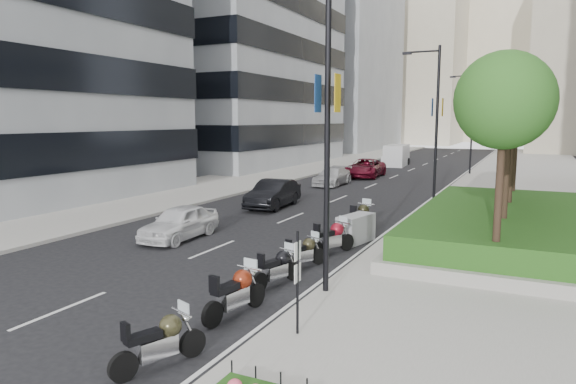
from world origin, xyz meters
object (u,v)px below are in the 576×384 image
Objects in this scene: motorcycle_1 at (236,293)px; car_c at (332,176)px; lamp_post_2 at (471,118)px; motorcycle_0 at (161,341)px; car_d at (365,168)px; motorcycle_6 at (361,217)px; delivery_van at (396,156)px; motorcycle_3 at (304,253)px; motorcycle_2 at (278,268)px; parking_sign at (298,277)px; motorcycle_4 at (332,238)px; motorcycle_5 at (356,229)px; lamp_post_0 at (322,114)px; car_a at (180,222)px; car_b at (273,194)px; lamp_post_1 at (434,117)px.

motorcycle_1 is 26.46m from car_c.
motorcycle_1 is (-1.31, -37.39, -4.45)m from lamp_post_2.
motorcycle_0 is 35.57m from car_d.
motorcycle_6 is 33.62m from delivery_van.
motorcycle_3 is 0.33× the size of car_d.
motorcycle_0 is 1.00× the size of motorcycle_2.
parking_sign is at bearing -78.20° from car_d.
motorcycle_4 is 2.06m from motorcycle_5.
lamp_post_2 is 35.11m from motorcycle_2.
motorcycle_6 is (-0.09, 8.38, 0.08)m from motorcycle_2.
delivery_van is at bearing 101.02° from lamp_post_0.
motorcycle_2 is 0.49× the size of car_a.
motorcycle_5 is at bearing -45.72° from car_b.
parking_sign is 1.06× the size of motorcycle_6.
motorcycle_6 reaches higher than motorcycle_0.
lamp_post_1 is 4.17× the size of motorcycle_4.
motorcycle_5 is at bearing -160.28° from motorcycle_6.
car_a is at bearing 55.23° from motorcycle_1.
delivery_van reaches higher than motorcycle_6.
motorcycle_6 is 16.06m from car_c.
parking_sign reaches higher than motorcycle_5.
lamp_post_0 is at bearing -90.00° from lamp_post_2.
lamp_post_1 is at bearing -3.12° from motorcycle_6.
delivery_van is at bearing 86.09° from car_b.
motorcycle_1 is 16.17m from car_b.
parking_sign is 1.25× the size of motorcycle_5.
car_a is (-6.31, -4.73, 0.07)m from motorcycle_6.
car_b is at bearing 88.30° from car_a.
car_a is 0.72× the size of car_d.
motorcycle_6 is at bearing 23.14° from motorcycle_3.
lamp_post_1 is 1.65× the size of delivery_van.
motorcycle_1 is 9.04m from car_a.
motorcycle_1 is 44.47m from delivery_van.
motorcycle_0 is 13.96m from motorcycle_6.
motorcycle_3 is 0.46× the size of car_a.
lamp_post_0 is 35.00m from lamp_post_2.
delivery_van is at bearing 29.47° from motorcycle_0.
motorcycle_4 is 0.46× the size of car_b.
lamp_post_2 is 1.91× the size of car_b.
car_c is at bearing 40.89° from motorcycle_3.
parking_sign is at bearing -157.00° from motorcycle_5.
lamp_post_0 reaches higher than motorcycle_2.
lamp_post_1 is 15.54m from motorcycle_3.
car_d is (-7.82, 29.58, -4.28)m from lamp_post_0.
lamp_post_1 is 22.85m from motorcycle_0.
motorcycle_3 is 6.58m from car_a.
lamp_post_2 is 3.90× the size of motorcycle_1.
motorcycle_6 is at bearing -100.38° from lamp_post_1.
lamp_post_1 is 4.52× the size of motorcycle_5.
motorcycle_0 is at bearing -102.90° from lamp_post_0.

